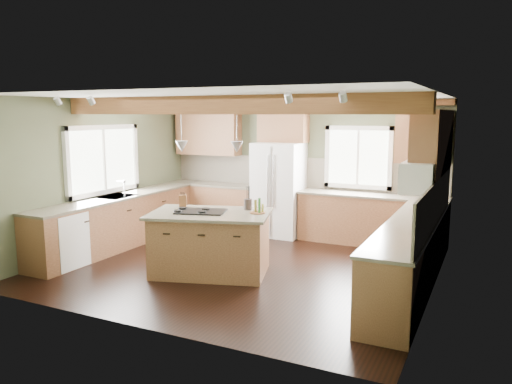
% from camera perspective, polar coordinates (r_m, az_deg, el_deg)
% --- Properties ---
extents(floor, '(5.60, 5.60, 0.00)m').
position_cam_1_polar(floor, '(7.85, -1.58, -8.47)').
color(floor, black).
rests_on(floor, ground).
extents(ceiling, '(5.60, 5.60, 0.00)m').
position_cam_1_polar(ceiling, '(7.50, -1.67, 10.85)').
color(ceiling, silver).
rests_on(ceiling, wall_back).
extents(wall_back, '(5.60, 0.00, 5.60)m').
position_cam_1_polar(wall_back, '(9.84, 5.10, 2.78)').
color(wall_back, '#50563D').
rests_on(wall_back, ground).
extents(wall_left, '(0.00, 5.00, 5.00)m').
position_cam_1_polar(wall_left, '(9.19, -17.33, 1.98)').
color(wall_left, '#50563D').
rests_on(wall_left, ground).
extents(wall_right, '(0.00, 5.00, 5.00)m').
position_cam_1_polar(wall_right, '(6.77, 19.93, -0.53)').
color(wall_right, '#50563D').
rests_on(wall_right, ground).
extents(ceiling_beam, '(5.55, 0.26, 0.26)m').
position_cam_1_polar(ceiling_beam, '(7.06, -3.54, 9.90)').
color(ceiling_beam, brown).
rests_on(ceiling_beam, ceiling).
extents(soffit_trim, '(5.55, 0.20, 0.10)m').
position_cam_1_polar(soffit_trim, '(9.69, 4.99, 10.04)').
color(soffit_trim, brown).
rests_on(soffit_trim, ceiling).
extents(backsplash_back, '(5.58, 0.03, 0.58)m').
position_cam_1_polar(backsplash_back, '(9.83, 5.06, 2.25)').
color(backsplash_back, brown).
rests_on(backsplash_back, wall_back).
extents(backsplash_right, '(0.03, 3.70, 0.58)m').
position_cam_1_polar(backsplash_right, '(6.83, 19.81, -1.20)').
color(backsplash_right, brown).
rests_on(backsplash_right, wall_right).
extents(base_cab_back_left, '(2.02, 0.60, 0.88)m').
position_cam_1_polar(base_cab_back_left, '(10.46, -4.77, -1.60)').
color(base_cab_back_left, brown).
rests_on(base_cab_back_left, floor).
extents(counter_back_left, '(2.06, 0.64, 0.04)m').
position_cam_1_polar(counter_back_left, '(10.39, -4.80, 0.89)').
color(counter_back_left, '#4D4739').
rests_on(counter_back_left, base_cab_back_left).
extents(base_cab_back_right, '(2.62, 0.60, 0.88)m').
position_cam_1_polar(base_cab_back_right, '(9.27, 13.02, -3.18)').
color(base_cab_back_right, brown).
rests_on(base_cab_back_right, floor).
extents(counter_back_right, '(2.66, 0.64, 0.04)m').
position_cam_1_polar(counter_back_right, '(9.18, 13.12, -0.38)').
color(counter_back_right, '#4D4739').
rests_on(counter_back_right, base_cab_back_right).
extents(base_cab_left, '(0.60, 3.70, 0.88)m').
position_cam_1_polar(base_cab_left, '(9.17, -15.49, -3.41)').
color(base_cab_left, brown).
rests_on(base_cab_left, floor).
extents(counter_left, '(0.64, 3.74, 0.04)m').
position_cam_1_polar(counter_left, '(9.08, -15.61, -0.58)').
color(counter_left, '#4D4739').
rests_on(counter_left, base_cab_left).
extents(base_cab_right, '(0.60, 3.70, 0.88)m').
position_cam_1_polar(base_cab_right, '(7.03, 17.15, -7.22)').
color(base_cab_right, brown).
rests_on(base_cab_right, floor).
extents(counter_right, '(0.64, 3.74, 0.04)m').
position_cam_1_polar(counter_right, '(6.92, 17.33, -3.56)').
color(counter_right, '#4D4739').
rests_on(counter_right, base_cab_right).
extents(upper_cab_back_left, '(1.40, 0.35, 0.90)m').
position_cam_1_polar(upper_cab_back_left, '(10.51, -5.47, 6.72)').
color(upper_cab_back_left, brown).
rests_on(upper_cab_back_left, wall_back).
extents(upper_cab_over_fridge, '(0.96, 0.35, 0.70)m').
position_cam_1_polar(upper_cab_over_fridge, '(9.73, 3.13, 7.75)').
color(upper_cab_over_fridge, brown).
rests_on(upper_cab_over_fridge, wall_back).
extents(upper_cab_right, '(0.35, 2.20, 0.90)m').
position_cam_1_polar(upper_cab_right, '(7.61, 19.60, 5.42)').
color(upper_cab_right, brown).
rests_on(upper_cab_right, wall_right).
extents(upper_cab_back_corner, '(0.90, 0.35, 0.90)m').
position_cam_1_polar(upper_cab_back_corner, '(9.06, 18.56, 5.95)').
color(upper_cab_back_corner, brown).
rests_on(upper_cab_back_corner, wall_back).
extents(window_left, '(0.04, 1.60, 1.05)m').
position_cam_1_polar(window_left, '(9.19, -17.10, 3.56)').
color(window_left, white).
rests_on(window_left, wall_left).
extents(window_back, '(1.10, 0.04, 1.00)m').
position_cam_1_polar(window_back, '(9.45, 11.62, 3.91)').
color(window_back, white).
rests_on(window_back, wall_back).
extents(sink, '(0.50, 0.65, 0.03)m').
position_cam_1_polar(sink, '(9.08, -15.62, -0.55)').
color(sink, '#262628').
rests_on(sink, counter_left).
extents(faucet, '(0.02, 0.02, 0.28)m').
position_cam_1_polar(faucet, '(8.94, -14.79, 0.29)').
color(faucet, '#B2B2B7').
rests_on(faucet, sink).
extents(dishwasher, '(0.60, 0.60, 0.84)m').
position_cam_1_polar(dishwasher, '(8.26, -21.40, -5.13)').
color(dishwasher, white).
rests_on(dishwasher, floor).
extents(oven, '(0.60, 0.72, 0.84)m').
position_cam_1_polar(oven, '(5.81, 15.05, -10.66)').
color(oven, white).
rests_on(oven, floor).
extents(microwave, '(0.40, 0.70, 0.38)m').
position_cam_1_polar(microwave, '(6.71, 18.13, 1.65)').
color(microwave, white).
rests_on(microwave, wall_right).
extents(pendant_left, '(0.18, 0.18, 0.16)m').
position_cam_1_polar(pendant_left, '(7.32, -8.49, 5.17)').
color(pendant_left, '#B2B2B7').
rests_on(pendant_left, ceiling).
extents(pendant_right, '(0.18, 0.18, 0.16)m').
position_cam_1_polar(pendant_right, '(7.13, -2.21, 5.16)').
color(pendant_right, '#B2B2B7').
rests_on(pendant_right, ceiling).
extents(refrigerator, '(0.90, 0.74, 1.80)m').
position_cam_1_polar(refrigerator, '(9.65, 2.60, 0.29)').
color(refrigerator, silver).
rests_on(refrigerator, floor).
extents(island, '(1.85, 1.43, 0.88)m').
position_cam_1_polar(island, '(7.45, -5.23, -5.95)').
color(island, brown).
rests_on(island, floor).
extents(island_top, '(1.98, 1.56, 0.04)m').
position_cam_1_polar(island_top, '(7.34, -5.28, -2.48)').
color(island_top, '#4D4739').
rests_on(island_top, island).
extents(cooktop, '(0.81, 0.66, 0.02)m').
position_cam_1_polar(cooktop, '(7.37, -6.31, -2.22)').
color(cooktop, black).
rests_on(cooktop, island_top).
extents(knife_block, '(0.14, 0.13, 0.18)m').
position_cam_1_polar(knife_block, '(7.82, -8.37, -1.01)').
color(knife_block, brown).
rests_on(knife_block, island_top).
extents(utensil_crock, '(0.17, 0.17, 0.16)m').
position_cam_1_polar(utensil_crock, '(7.49, -0.92, -1.43)').
color(utensil_crock, '#3B352F').
rests_on(utensil_crock, island_top).
extents(bottle_tray, '(0.27, 0.27, 0.21)m').
position_cam_1_polar(bottle_tray, '(7.24, 0.18, -1.60)').
color(bottle_tray, brown).
rests_on(bottle_tray, island_top).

